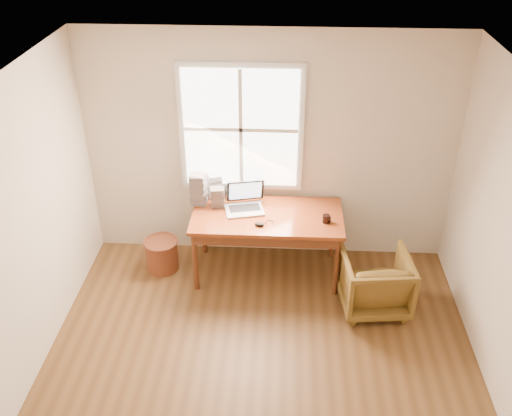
{
  "coord_description": "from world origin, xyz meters",
  "views": [
    {
      "loc": [
        0.16,
        -3.32,
        3.94
      ],
      "look_at": [
        -0.11,
        1.65,
        0.92
      ],
      "focal_mm": 40.0,
      "sensor_mm": 36.0,
      "label": 1
    }
  ],
  "objects_px": {
    "desk": "(267,216)",
    "cd_stack_a": "(215,186)",
    "coffee_mug": "(326,219)",
    "wicker_stool": "(162,255)",
    "armchair": "(375,281)",
    "laptop": "(244,199)"
  },
  "relations": [
    {
      "from": "desk",
      "to": "cd_stack_a",
      "type": "relative_size",
      "value": 5.66
    },
    {
      "from": "coffee_mug",
      "to": "cd_stack_a",
      "type": "xyz_separation_m",
      "value": [
        -1.21,
        0.46,
        0.1
      ]
    },
    {
      "from": "desk",
      "to": "wicker_stool",
      "type": "bearing_deg",
      "value": 180.0
    },
    {
      "from": "desk",
      "to": "wicker_stool",
      "type": "distance_m",
      "value": 1.3
    },
    {
      "from": "wicker_stool",
      "to": "cd_stack_a",
      "type": "height_order",
      "value": "cd_stack_a"
    },
    {
      "from": "coffee_mug",
      "to": "cd_stack_a",
      "type": "height_order",
      "value": "cd_stack_a"
    },
    {
      "from": "armchair",
      "to": "laptop",
      "type": "height_order",
      "value": "laptop"
    },
    {
      "from": "armchair",
      "to": "laptop",
      "type": "relative_size",
      "value": 1.57
    },
    {
      "from": "armchair",
      "to": "laptop",
      "type": "distance_m",
      "value": 1.59
    },
    {
      "from": "armchair",
      "to": "desk",
      "type": "bearing_deg",
      "value": -30.98
    },
    {
      "from": "laptop",
      "to": "cd_stack_a",
      "type": "height_order",
      "value": "laptop"
    },
    {
      "from": "desk",
      "to": "laptop",
      "type": "height_order",
      "value": "laptop"
    },
    {
      "from": "armchair",
      "to": "laptop",
      "type": "xyz_separation_m",
      "value": [
        -1.36,
        0.58,
        0.59
      ]
    },
    {
      "from": "coffee_mug",
      "to": "cd_stack_a",
      "type": "bearing_deg",
      "value": -178.8
    },
    {
      "from": "wicker_stool",
      "to": "coffee_mug",
      "type": "bearing_deg",
      "value": -3.77
    },
    {
      "from": "desk",
      "to": "laptop",
      "type": "xyz_separation_m",
      "value": [
        -0.25,
        0.06,
        0.18
      ]
    },
    {
      "from": "laptop",
      "to": "desk",
      "type": "bearing_deg",
      "value": -25.93
    },
    {
      "from": "desk",
      "to": "cd_stack_a",
      "type": "height_order",
      "value": "cd_stack_a"
    },
    {
      "from": "cd_stack_a",
      "to": "wicker_stool",
      "type": "bearing_deg",
      "value": -149.45
    },
    {
      "from": "cd_stack_a",
      "to": "armchair",
      "type": "bearing_deg",
      "value": -26.71
    },
    {
      "from": "armchair",
      "to": "wicker_stool",
      "type": "distance_m",
      "value": 2.35
    },
    {
      "from": "wicker_stool",
      "to": "coffee_mug",
      "type": "relative_size",
      "value": 4.12
    }
  ]
}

